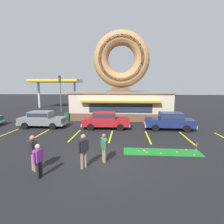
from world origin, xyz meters
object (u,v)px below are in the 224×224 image
(pedestrian_clipboard_woman, at_px, (104,147))
(trash_bin, at_px, (67,117))
(car_navy, at_px, (170,120))
(traffic_light_pole, at_px, (60,88))
(pedestrian_hooded_kid, at_px, (83,150))
(putting_flag_pin, at_px, (197,146))
(car_grey, at_px, (42,119))
(car_red, at_px, (105,120))
(pedestrian_leather_jacket_man, at_px, (38,160))
(golf_ball, at_px, (144,150))
(pedestrian_blue_sweater_man, at_px, (33,151))

(pedestrian_clipboard_woman, xyz_separation_m, trash_bin, (-5.66, 10.79, -0.35))
(car_navy, bearing_deg, traffic_light_pole, 143.58)
(pedestrian_hooded_kid, bearing_deg, putting_flag_pin, 21.71)
(car_grey, xyz_separation_m, pedestrian_hooded_kid, (6.19, -8.38, 0.09))
(car_red, xyz_separation_m, pedestrian_leather_jacket_man, (-1.88, -9.43, -0.02))
(car_grey, bearing_deg, car_navy, 0.05)
(trash_bin, bearing_deg, pedestrian_leather_jacket_man, -76.65)
(car_grey, height_order, pedestrian_clipboard_woman, car_grey)
(car_navy, height_order, pedestrian_leather_jacket_man, car_navy)
(golf_ball, distance_m, car_red, 6.59)
(car_red, height_order, pedestrian_hooded_kid, pedestrian_hooded_kid)
(car_navy, height_order, pedestrian_blue_sweater_man, pedestrian_blue_sweater_man)
(car_grey, relative_size, traffic_light_pole, 0.79)
(putting_flag_pin, distance_m, pedestrian_clipboard_woman, 5.81)
(golf_ball, distance_m, car_grey, 11.08)
(pedestrian_clipboard_woman, bearing_deg, pedestrian_leather_jacket_man, -144.98)
(car_grey, bearing_deg, pedestrian_blue_sweater_man, -66.32)
(pedestrian_hooded_kid, bearing_deg, pedestrian_leather_jacket_man, -148.25)
(putting_flag_pin, height_order, trash_bin, trash_bin)
(car_grey, height_order, car_navy, same)
(pedestrian_blue_sweater_man, height_order, pedestrian_clipboard_woman, pedestrian_blue_sweater_man)
(pedestrian_clipboard_woman, relative_size, traffic_light_pole, 0.27)
(pedestrian_clipboard_woman, xyz_separation_m, traffic_light_pole, (-9.17, 18.28, 2.86))
(pedestrian_clipboard_woman, height_order, trash_bin, pedestrian_clipboard_woman)
(golf_ball, bearing_deg, traffic_light_pole, 124.85)
(car_navy, bearing_deg, trash_bin, 163.78)
(trash_bin, bearing_deg, pedestrian_blue_sweater_man, -78.56)
(golf_ball, bearing_deg, trash_bin, 131.52)
(car_navy, distance_m, pedestrian_leather_jacket_man, 12.36)
(golf_ball, relative_size, car_red, 0.01)
(car_grey, xyz_separation_m, trash_bin, (1.44, 3.20, -0.37))
(putting_flag_pin, bearing_deg, car_navy, 92.18)
(trash_bin, bearing_deg, traffic_light_pole, 115.13)
(putting_flag_pin, height_order, pedestrian_leather_jacket_man, pedestrian_leather_jacket_man)
(car_navy, distance_m, pedestrian_hooded_kid, 10.44)
(car_red, distance_m, traffic_light_pole, 13.90)
(pedestrian_clipboard_woman, bearing_deg, car_navy, 55.18)
(trash_bin, bearing_deg, golf_ball, -48.48)
(pedestrian_blue_sweater_man, distance_m, trash_bin, 12.28)
(car_grey, xyz_separation_m, car_red, (6.32, -0.03, 0.00))
(putting_flag_pin, distance_m, car_navy, 5.85)
(pedestrian_hooded_kid, distance_m, traffic_light_pole, 20.96)
(pedestrian_hooded_kid, bearing_deg, car_navy, 53.52)
(pedestrian_leather_jacket_man, distance_m, traffic_light_pole, 21.36)
(golf_ball, xyz_separation_m, pedestrian_blue_sweater_man, (-5.53, -3.03, 0.93))
(car_red, relative_size, pedestrian_hooded_kid, 2.68)
(pedestrian_blue_sweater_man, xyz_separation_m, trash_bin, (-2.43, 12.03, -0.48))
(pedestrian_leather_jacket_man, bearing_deg, pedestrian_hooded_kid, 31.75)
(golf_ball, bearing_deg, pedestrian_clipboard_woman, -142.07)
(golf_ball, bearing_deg, car_red, 118.14)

